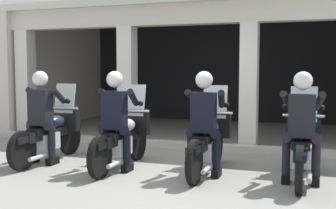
# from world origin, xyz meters

# --- Properties ---
(ground_plane) EXTENTS (80.00, 80.00, 0.00)m
(ground_plane) POSITION_xyz_m (0.00, 3.00, 0.00)
(ground_plane) COLOR gray
(station_building) EXTENTS (9.30, 5.00, 3.15)m
(station_building) POSITION_xyz_m (-0.39, 4.80, 2.01)
(station_building) COLOR black
(station_building) RESTS_ON ground
(kerb_strip) EXTENTS (8.80, 0.24, 0.12)m
(kerb_strip) POSITION_xyz_m (-0.39, 1.79, 0.06)
(kerb_strip) COLOR #B7B5AD
(kerb_strip) RESTS_ON ground
(motorcycle_far_left) EXTENTS (0.62, 2.04, 1.35)m
(motorcycle_far_left) POSITION_xyz_m (-2.11, -0.15, 0.50)
(motorcycle_far_left) COLOR black
(motorcycle_far_left) RESTS_ON ground
(police_officer_far_left) EXTENTS (0.63, 0.61, 1.58)m
(police_officer_far_left) POSITION_xyz_m (-2.11, -0.43, 0.94)
(police_officer_far_left) COLOR black
(police_officer_far_left) RESTS_ON ground
(motorcycle_center_left) EXTENTS (0.62, 2.04, 1.35)m
(motorcycle_center_left) POSITION_xyz_m (-0.70, -0.19, 0.50)
(motorcycle_center_left) COLOR black
(motorcycle_center_left) RESTS_ON ground
(police_officer_center_left) EXTENTS (0.63, 0.61, 1.58)m
(police_officer_center_left) POSITION_xyz_m (-0.70, -0.47, 0.94)
(police_officer_center_left) COLOR black
(police_officer_center_left) RESTS_ON ground
(motorcycle_center_right) EXTENTS (0.62, 2.04, 1.35)m
(motorcycle_center_right) POSITION_xyz_m (0.70, -0.06, 0.50)
(motorcycle_center_right) COLOR black
(motorcycle_center_right) RESTS_ON ground
(police_officer_center_right) EXTENTS (0.63, 0.61, 1.58)m
(police_officer_center_right) POSITION_xyz_m (0.70, -0.34, 0.94)
(police_officer_center_right) COLOR black
(police_officer_center_right) RESTS_ON ground
(motorcycle_far_right) EXTENTS (0.62, 2.04, 1.35)m
(motorcycle_far_right) POSITION_xyz_m (2.11, -0.06, 0.50)
(motorcycle_far_right) COLOR black
(motorcycle_far_right) RESTS_ON ground
(police_officer_far_right) EXTENTS (0.63, 0.61, 1.58)m
(police_officer_far_right) POSITION_xyz_m (2.11, -0.35, 0.94)
(police_officer_far_right) COLOR black
(police_officer_far_right) RESTS_ON ground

